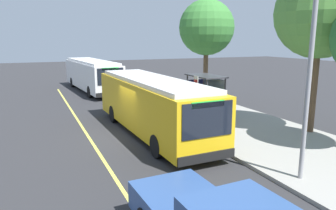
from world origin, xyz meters
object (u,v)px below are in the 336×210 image
(transit_bus_second, at_px, (92,74))
(route_sign_post, at_px, (196,93))
(waiting_bench, at_px, (205,105))
(pedestrian_commuter, at_px, (182,96))
(transit_bus_main, at_px, (152,104))

(transit_bus_second, relative_size, route_sign_post, 4.21)
(transit_bus_second, xyz_separation_m, waiting_bench, (13.07, 4.95, -0.98))
(transit_bus_second, xyz_separation_m, route_sign_post, (15.60, 2.86, 0.34))
(pedestrian_commuter, bearing_deg, waiting_bench, 43.55)
(transit_bus_main, relative_size, transit_bus_second, 0.93)
(route_sign_post, xyz_separation_m, pedestrian_commuter, (-3.71, 0.97, -0.84))
(transit_bus_second, height_order, route_sign_post, same)
(waiting_bench, height_order, route_sign_post, route_sign_post)
(waiting_bench, bearing_deg, route_sign_post, -39.53)
(transit_bus_main, height_order, pedestrian_commuter, transit_bus_main)
(transit_bus_main, bearing_deg, transit_bus_second, -179.26)
(pedestrian_commuter, bearing_deg, transit_bus_second, -162.14)
(transit_bus_main, xyz_separation_m, waiting_bench, (-2.65, 4.75, -0.98))
(transit_bus_main, relative_size, waiting_bench, 6.82)
(route_sign_post, relative_size, pedestrian_commuter, 1.66)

